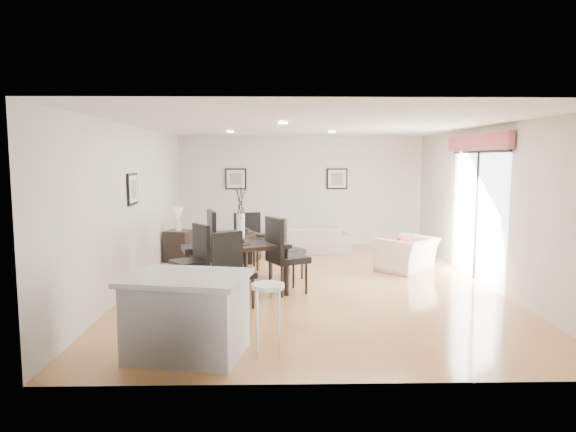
{
  "coord_description": "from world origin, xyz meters",
  "views": [
    {
      "loc": [
        -0.59,
        -8.69,
        2.15
      ],
      "look_at": [
        -0.39,
        0.4,
        1.13
      ],
      "focal_mm": 32.0,
      "sensor_mm": 36.0,
      "label": 1
    }
  ],
  "objects_px": {
    "sofa": "(301,240)",
    "dining_chair_wfar": "(204,241)",
    "side_table": "(179,246)",
    "dining_chair_foot": "(246,238)",
    "bar_stool": "(268,294)",
    "dining_chair_head": "(231,265)",
    "dining_table": "(241,243)",
    "dining_chair_efar": "(282,245)",
    "dining_chair_wnear": "(195,255)",
    "kitchen_island": "(187,315)",
    "armchair": "(407,254)",
    "coffee_table": "(232,250)",
    "dining_chair_enear": "(282,251)"
  },
  "relations": [
    {
      "from": "sofa",
      "to": "dining_chair_wfar",
      "type": "bearing_deg",
      "value": 43.04
    },
    {
      "from": "side_table",
      "to": "dining_chair_foot",
      "type": "bearing_deg",
      "value": -31.19
    },
    {
      "from": "sofa",
      "to": "bar_stool",
      "type": "distance_m",
      "value": 6.1
    },
    {
      "from": "dining_chair_head",
      "to": "bar_stool",
      "type": "bearing_deg",
      "value": -106.89
    },
    {
      "from": "dining_table",
      "to": "dining_chair_head",
      "type": "xyz_separation_m",
      "value": [
        -0.05,
        -1.23,
        -0.13
      ]
    },
    {
      "from": "dining_chair_wfar",
      "to": "dining_chair_efar",
      "type": "bearing_deg",
      "value": 69.0
    },
    {
      "from": "dining_table",
      "to": "dining_chair_wnear",
      "type": "height_order",
      "value": "dining_chair_wnear"
    },
    {
      "from": "dining_chair_foot",
      "to": "kitchen_island",
      "type": "relative_size",
      "value": 0.79
    },
    {
      "from": "dining_chair_wfar",
      "to": "dining_chair_foot",
      "type": "xyz_separation_m",
      "value": [
        0.71,
        0.69,
        -0.05
      ]
    },
    {
      "from": "dining_chair_wfar",
      "to": "sofa",
      "type": "bearing_deg",
      "value": 125.36
    },
    {
      "from": "dining_chair_efar",
      "to": "kitchen_island",
      "type": "distance_m",
      "value": 3.7
    },
    {
      "from": "armchair",
      "to": "coffee_table",
      "type": "xyz_separation_m",
      "value": [
        -3.43,
        1.12,
        -0.11
      ]
    },
    {
      "from": "dining_chair_wnear",
      "to": "bar_stool",
      "type": "distance_m",
      "value": 2.93
    },
    {
      "from": "armchair",
      "to": "bar_stool",
      "type": "bearing_deg",
      "value": 14.56
    },
    {
      "from": "dining_chair_wnear",
      "to": "side_table",
      "type": "relative_size",
      "value": 1.69
    },
    {
      "from": "sofa",
      "to": "coffee_table",
      "type": "relative_size",
      "value": 1.99
    },
    {
      "from": "dining_chair_efar",
      "to": "side_table",
      "type": "bearing_deg",
      "value": 16.65
    },
    {
      "from": "armchair",
      "to": "bar_stool",
      "type": "height_order",
      "value": "bar_stool"
    },
    {
      "from": "armchair",
      "to": "dining_chair_wfar",
      "type": "xyz_separation_m",
      "value": [
        -3.78,
        -0.52,
        0.36
      ]
    },
    {
      "from": "sofa",
      "to": "dining_chair_foot",
      "type": "relative_size",
      "value": 1.9
    },
    {
      "from": "dining_chair_wnear",
      "to": "side_table",
      "type": "distance_m",
      "value": 2.67
    },
    {
      "from": "kitchen_island",
      "to": "armchair",
      "type": "bearing_deg",
      "value": 61.23
    },
    {
      "from": "dining_chair_head",
      "to": "side_table",
      "type": "bearing_deg",
      "value": 79.06
    },
    {
      "from": "armchair",
      "to": "side_table",
      "type": "bearing_deg",
      "value": -56.61
    },
    {
      "from": "dining_chair_foot",
      "to": "coffee_table",
      "type": "xyz_separation_m",
      "value": [
        -0.35,
        0.95,
        -0.42
      ]
    },
    {
      "from": "sofa",
      "to": "dining_chair_enear",
      "type": "distance_m",
      "value": 3.54
    },
    {
      "from": "armchair",
      "to": "dining_chair_enear",
      "type": "height_order",
      "value": "dining_chair_enear"
    },
    {
      "from": "armchair",
      "to": "dining_chair_wfar",
      "type": "height_order",
      "value": "dining_chair_wfar"
    },
    {
      "from": "dining_chair_efar",
      "to": "side_table",
      "type": "height_order",
      "value": "dining_chair_efar"
    },
    {
      "from": "sofa",
      "to": "kitchen_island",
      "type": "bearing_deg",
      "value": 66.08
    },
    {
      "from": "dining_chair_wfar",
      "to": "bar_stool",
      "type": "height_order",
      "value": "dining_chair_wfar"
    },
    {
      "from": "dining_chair_wfar",
      "to": "kitchen_island",
      "type": "bearing_deg",
      "value": -12.45
    },
    {
      "from": "coffee_table",
      "to": "dining_chair_wnear",
      "type": "bearing_deg",
      "value": -83.14
    },
    {
      "from": "dining_table",
      "to": "coffee_table",
      "type": "height_order",
      "value": "dining_table"
    },
    {
      "from": "dining_chair_efar",
      "to": "dining_table",
      "type": "bearing_deg",
      "value": 85.97
    },
    {
      "from": "dining_chair_enear",
      "to": "dining_chair_foot",
      "type": "height_order",
      "value": "dining_chair_enear"
    },
    {
      "from": "sofa",
      "to": "kitchen_island",
      "type": "distance_m",
      "value": 6.24
    },
    {
      "from": "dining_table",
      "to": "dining_chair_wfar",
      "type": "height_order",
      "value": "dining_chair_wfar"
    },
    {
      "from": "dining_table",
      "to": "dining_chair_wnear",
      "type": "distance_m",
      "value": 0.84
    },
    {
      "from": "side_table",
      "to": "dining_chair_wfar",
      "type": "bearing_deg",
      "value": -64.2
    },
    {
      "from": "dining_chair_enear",
      "to": "coffee_table",
      "type": "relative_size",
      "value": 1.13
    },
    {
      "from": "dining_chair_wnear",
      "to": "coffee_table",
      "type": "xyz_separation_m",
      "value": [
        0.38,
        2.6,
        -0.4
      ]
    },
    {
      "from": "dining_chair_wfar",
      "to": "kitchen_island",
      "type": "xyz_separation_m",
      "value": [
        0.31,
        -3.62,
        -0.23
      ]
    },
    {
      "from": "armchair",
      "to": "dining_chair_enear",
      "type": "xyz_separation_m",
      "value": [
        -2.41,
        -1.58,
        0.36
      ]
    },
    {
      "from": "coffee_table",
      "to": "dining_chair_head",
      "type": "bearing_deg",
      "value": -70.17
    },
    {
      "from": "dining_chair_foot",
      "to": "dining_chair_efar",
      "type": "bearing_deg",
      "value": 119.51
    },
    {
      "from": "dining_table",
      "to": "dining_chair_efar",
      "type": "xyz_separation_m",
      "value": [
        0.71,
        0.44,
        -0.11
      ]
    },
    {
      "from": "sofa",
      "to": "dining_table",
      "type": "distance_m",
      "value": 3.2
    },
    {
      "from": "dining_chair_efar",
      "to": "bar_stool",
      "type": "height_order",
      "value": "dining_chair_efar"
    },
    {
      "from": "dining_table",
      "to": "sofa",
      "type": "bearing_deg",
      "value": 44.7
    }
  ]
}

